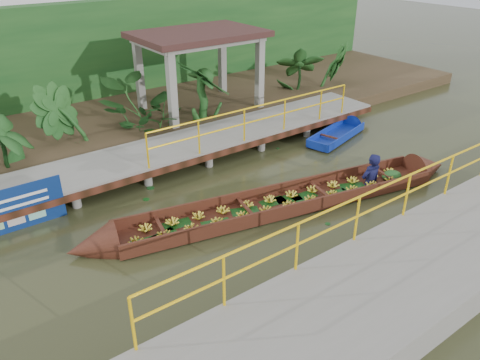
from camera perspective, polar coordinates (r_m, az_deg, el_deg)
ground at (r=11.58m, az=-0.66°, el=-4.28°), size 80.00×80.00×0.00m
land_strip at (r=17.54m, az=-15.24°, el=7.00°), size 30.00×8.00×0.45m
far_dock at (r=13.97m, az=-8.86°, el=3.46°), size 16.00×2.06×1.66m
near_dock at (r=9.66m, az=19.47°, el=-11.29°), size 18.00×2.40×1.73m
pavilion at (r=17.07m, az=-5.07°, el=16.36°), size 4.40×3.00×3.00m
foliage_backdrop at (r=19.33m, az=-18.83°, el=13.90°), size 30.00×0.80×4.00m
vendor_boat at (r=11.99m, az=6.88°, el=-1.99°), size 10.55×3.20×2.21m
moored_blue_boat at (r=16.80m, az=12.79°, el=6.03°), size 3.12×1.55×0.72m
tropical_plants at (r=16.24m, az=-5.24°, el=10.14°), size 14.31×1.31×1.64m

